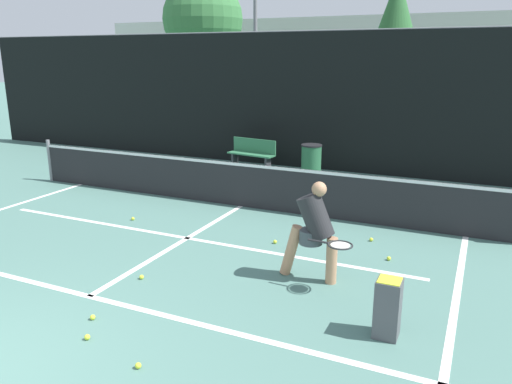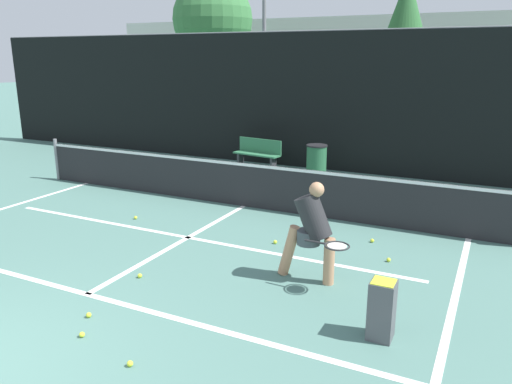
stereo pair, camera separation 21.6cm
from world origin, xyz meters
The scene contains 23 objects.
court_baseline_near centered at (0.00, 2.28, 0.00)m, with size 11.00×0.10×0.01m, color white.
court_service_line centered at (0.00, 4.73, 0.00)m, with size 8.25×0.10×0.01m, color white.
court_center_mark centered at (0.00, 4.58, 0.00)m, with size 0.10×4.61×0.01m, color white.
court_sideline_left centered at (-4.51, 4.58, 0.00)m, with size 0.10×5.61×0.01m, color white.
court_sideline_right centered at (4.51, 4.58, 0.00)m, with size 0.10×5.61×0.01m, color white.
net centered at (0.00, 6.89, 0.51)m, with size 11.09×0.09×1.07m.
fence_back centered at (0.00, 11.14, 1.90)m, with size 24.00×0.06×3.81m.
player_practicing centered at (2.57, 4.06, 0.78)m, with size 1.15×0.62×1.48m.
tennis_ball_scattered_0 centered at (3.01, 5.95, 0.03)m, with size 0.07×0.07×0.07m, color #D1E033.
tennis_ball_scattered_1 centered at (3.45, 5.22, 0.03)m, with size 0.07×0.07×0.07m, color #D1E033.
tennis_ball_scattered_3 centered at (1.60, 1.25, 0.03)m, with size 0.07×0.07×0.07m, color #D1E033.
tennis_ball_scattered_4 centered at (-1.52, 5.14, 0.03)m, with size 0.07×0.07×0.07m, color #D1E033.
tennis_ball_scattered_5 centered at (0.31, 3.02, 0.03)m, with size 0.07×0.07×0.07m, color #D1E033.
tennis_ball_scattered_6 centered at (1.52, 5.14, 0.03)m, with size 0.07×0.07×0.07m, color #D1E033.
tennis_ball_scattered_7 centered at (0.48, 1.82, 0.03)m, with size 0.07×0.07×0.07m, color #D1E033.
tennis_ball_scattered_8 centered at (0.74, 1.45, 0.03)m, with size 0.07×0.07×0.07m, color #D1E033.
ball_hopper centered at (3.82, 2.96, 0.37)m, with size 0.28×0.28×0.71m.
courtside_bench centered at (-1.34, 10.32, 0.46)m, with size 1.46×0.59×0.86m.
trash_bin centered at (0.51, 10.06, 0.44)m, with size 0.55×0.55×0.88m.
parked_car centered at (3.81, 13.99, 0.60)m, with size 1.85×4.45×1.41m.
tree_west centered at (-8.28, 19.54, 4.83)m, with size 3.85×3.85×6.77m.
tree_mid centered at (1.03, 18.38, 4.37)m, with size 2.33×2.33×6.21m.
building_far centered at (0.00, 25.98, 2.59)m, with size 36.00×2.40×5.18m, color beige.
Camera 1 is at (4.61, -2.34, 3.14)m, focal length 35.00 mm.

